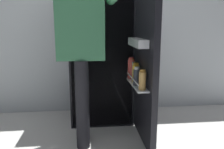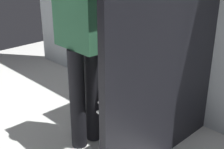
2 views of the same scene
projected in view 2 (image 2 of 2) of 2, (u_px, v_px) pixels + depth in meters
name	position (u px, v px, depth m)	size (l,w,h in m)	color
ground_plane	(111.00, 148.00, 2.42)	(5.96, 5.96, 0.00)	silver
refrigerator	(157.00, 39.00, 2.40)	(0.74, 1.24, 1.61)	black
person	(83.00, 26.00, 2.13)	(0.52, 0.73, 1.61)	black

